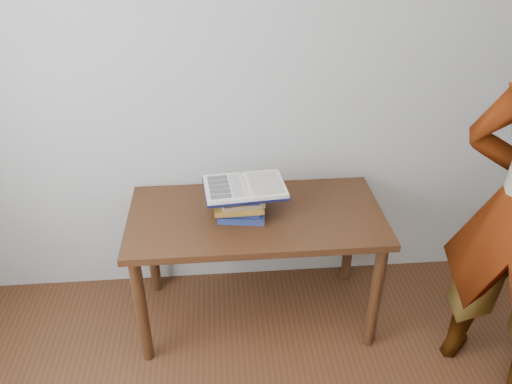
{
  "coord_description": "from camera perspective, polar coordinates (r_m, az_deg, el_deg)",
  "views": [
    {
      "loc": [
        -0.12,
        -0.75,
        2.13
      ],
      "look_at": [
        0.05,
        1.29,
        0.89
      ],
      "focal_mm": 35.0,
      "sensor_mm": 36.0,
      "label": 1
    }
  ],
  "objects": [
    {
      "name": "open_book",
      "position": [
        2.48,
        -1.28,
        0.55
      ],
      "size": [
        0.43,
        0.31,
        0.03
      ],
      "rotation": [
        0.0,
        0.0,
        0.09
      ],
      "color": "black",
      "rests_on": "book_stack"
    },
    {
      "name": "room_shell",
      "position": [
        0.91,
        -1.53,
        -2.39
      ],
      "size": [
        3.54,
        3.54,
        2.62
      ],
      "color": "#A8A79F",
      "rests_on": "ground"
    },
    {
      "name": "book_stack",
      "position": [
        2.5,
        -1.81,
        -1.47
      ],
      "size": [
        0.27,
        0.2,
        0.15
      ],
      "color": "#192E4B",
      "rests_on": "desk"
    },
    {
      "name": "desk",
      "position": [
        2.62,
        -0.0,
        -4.29
      ],
      "size": [
        1.31,
        0.66,
        0.7
      ],
      "color": "#472311",
      "rests_on": "ground"
    }
  ]
}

